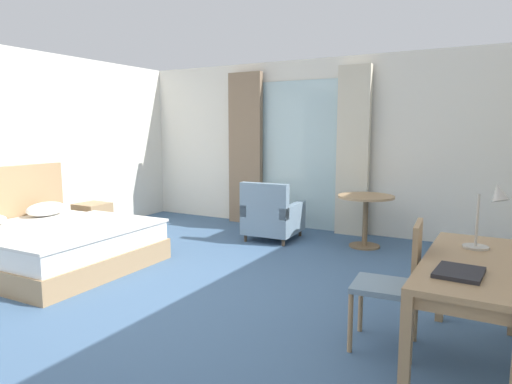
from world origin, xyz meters
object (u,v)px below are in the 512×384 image
desk_lamp (492,207)px  nightstand (93,219)px  round_cafe_table (366,209)px  desk_chair (397,279)px  armchair_by_window (272,217)px  bed (50,243)px  closed_book (459,272)px  writing_desk (472,274)px

desk_lamp → nightstand: bearing=166.8°
desk_lamp → round_cafe_table: size_ratio=0.68×
desk_chair → armchair_by_window: 3.32m
nightstand → desk_chair: bearing=-17.0°
desk_chair → desk_lamp: bearing=20.3°
bed → armchair_by_window: (1.68, 2.34, 0.06)m
armchair_by_window → desk_lamp: bearing=-38.7°
nightstand → round_cafe_table: 3.99m
round_cafe_table → closed_book: bearing=-65.8°
bed → round_cafe_table: 3.93m
nightstand → round_cafe_table: size_ratio=0.63×
nightstand → desk_chair: desk_chair is taller
desk_lamp → bed: bearing=-178.7°
writing_desk → desk_lamp: size_ratio=3.00×
armchair_by_window → round_cafe_table: 1.31m
desk_chair → desk_lamp: (0.55, 0.20, 0.53)m
desk_chair → armchair_by_window: size_ratio=1.11×
nightstand → round_cafe_table: round_cafe_table is taller
desk_lamp → closed_book: desk_lamp is taller
desk_chair → writing_desk: bearing=-6.9°
desk_lamp → armchair_by_window: (-2.80, 2.24, -0.72)m
bed → armchair_by_window: size_ratio=2.39×
bed → round_cafe_table: size_ratio=2.72×
desk_chair → desk_lamp: 0.79m
writing_desk → round_cafe_table: size_ratio=2.04×
bed → round_cafe_table: bed is taller
closed_book → desk_lamp: bearing=81.9°
bed → desk_lamp: 4.54m
bed → closed_book: (4.34, -0.51, 0.48)m
writing_desk → desk_lamp: bearing=73.6°
writing_desk → round_cafe_table: bearing=117.8°
bed → desk_lamp: bearing=1.3°
writing_desk → bed: bearing=177.9°
nightstand → armchair_by_window: size_ratio=0.55×
bed → writing_desk: 4.41m
writing_desk → armchair_by_window: armchair_by_window is taller
desk_lamp → round_cafe_table: 2.97m
closed_book → round_cafe_table: 3.41m
closed_book → writing_desk: bearing=85.3°
bed → desk_lamp: desk_lamp is taller
bed → desk_chair: bearing=-1.5°
writing_desk → round_cafe_table: (-1.45, 2.75, -0.13)m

